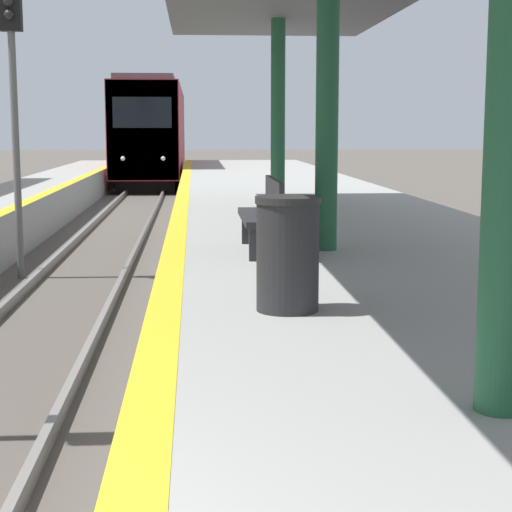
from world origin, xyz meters
name	(u,v)px	position (x,y,z in m)	size (l,w,h in m)	color
train	(154,132)	(0.00, 39.47, 2.34)	(2.75, 18.52, 4.61)	black
signal_mid	(13,71)	(-1.05, 12.32, 3.48)	(0.36, 0.31, 5.02)	#595959
trash_bin	(288,254)	(2.71, 4.82, 1.48)	(0.56, 0.56, 0.98)	#262628
bench	(264,213)	(2.80, 8.36, 1.48)	(0.44, 1.91, 0.92)	#28282D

